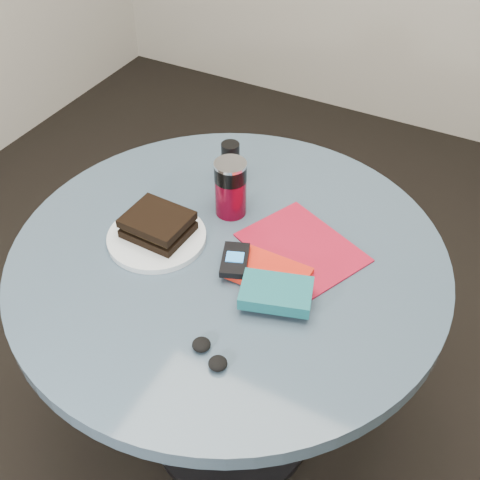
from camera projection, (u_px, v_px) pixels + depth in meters
The scene contains 11 objects.
ground at pixel (232, 426), 1.87m from camera, with size 4.00×4.00×0.00m, color black.
table at pixel (229, 300), 1.48m from camera, with size 1.00×1.00×0.75m.
plate at pixel (157, 237), 1.39m from camera, with size 0.23×0.23×0.01m, color silver.
sandwich at pixel (158, 224), 1.38m from camera, with size 0.15×0.13×0.05m.
soda_can at pixel (231, 188), 1.43m from camera, with size 0.08×0.08×0.14m.
pepper_grinder at pixel (231, 161), 1.54m from camera, with size 0.06×0.06×0.11m.
magazine at pixel (302, 247), 1.38m from camera, with size 0.26×0.20×0.00m, color maroon.
red_book at pixel (269, 273), 1.30m from camera, with size 0.16×0.11×0.01m, color red.
novel at pixel (276, 293), 1.23m from camera, with size 0.15×0.09×0.03m, color #13555D.
mp3_player at pixel (235, 260), 1.31m from camera, with size 0.09×0.11×0.02m.
headphones at pixel (209, 354), 1.14m from camera, with size 0.10×0.07×0.02m.
Camera 1 is at (0.49, -0.86, 1.69)m, focal length 45.00 mm.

